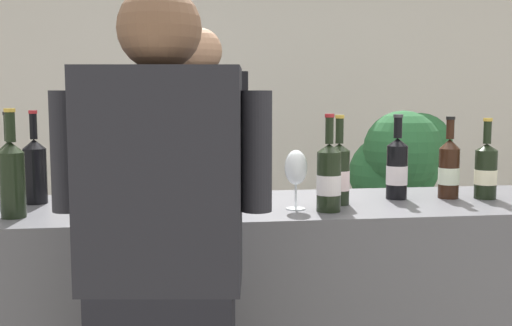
# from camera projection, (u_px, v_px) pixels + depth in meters

# --- Properties ---
(wall_back) EXTENTS (8.00, 0.10, 2.80)m
(wall_back) POSITION_uv_depth(u_px,v_px,m) (218.00, 90.00, 4.72)
(wall_back) COLOR beige
(wall_back) RESTS_ON ground_plane
(wine_bottle_0) EXTENTS (0.08, 0.08, 0.33)m
(wine_bottle_0) POSITION_uv_depth(u_px,v_px,m) (329.00, 177.00, 2.05)
(wine_bottle_0) COLOR black
(wine_bottle_0) RESTS_ON counter
(wine_bottle_1) EXTENTS (0.08, 0.08, 0.35)m
(wine_bottle_1) POSITION_uv_depth(u_px,v_px,m) (12.00, 176.00, 1.94)
(wine_bottle_1) COLOR black
(wine_bottle_1) RESTS_ON counter
(wine_bottle_2) EXTENTS (0.08, 0.08, 0.35)m
(wine_bottle_2) POSITION_uv_depth(u_px,v_px,m) (178.00, 168.00, 2.27)
(wine_bottle_2) COLOR black
(wine_bottle_2) RESTS_ON counter
(wine_bottle_3) EXTENTS (0.08, 0.08, 0.34)m
(wine_bottle_3) POSITION_uv_depth(u_px,v_px,m) (35.00, 169.00, 2.21)
(wine_bottle_3) COLOR black
(wine_bottle_3) RESTS_ON counter
(wine_bottle_4) EXTENTS (0.08, 0.08, 0.34)m
(wine_bottle_4) POSITION_uv_depth(u_px,v_px,m) (103.00, 176.00, 2.04)
(wine_bottle_4) COLOR black
(wine_bottle_4) RESTS_ON counter
(wine_bottle_5) EXTENTS (0.08, 0.08, 0.31)m
(wine_bottle_5) POSITION_uv_depth(u_px,v_px,m) (449.00, 168.00, 2.32)
(wine_bottle_5) COLOR black
(wine_bottle_5) RESTS_ON counter
(wine_bottle_6) EXTENTS (0.08, 0.08, 0.31)m
(wine_bottle_6) POSITION_uv_depth(u_px,v_px,m) (485.00, 170.00, 2.32)
(wine_bottle_6) COLOR black
(wine_bottle_6) RESTS_ON counter
(wine_bottle_7) EXTENTS (0.08, 0.08, 0.32)m
(wine_bottle_7) POSITION_uv_depth(u_px,v_px,m) (339.00, 173.00, 2.18)
(wine_bottle_7) COLOR black
(wine_bottle_7) RESTS_ON counter
(wine_bottle_8) EXTENTS (0.08, 0.08, 0.32)m
(wine_bottle_8) POSITION_uv_depth(u_px,v_px,m) (183.00, 179.00, 2.01)
(wine_bottle_8) COLOR black
(wine_bottle_8) RESTS_ON counter
(wine_bottle_9) EXTENTS (0.08, 0.08, 0.32)m
(wine_bottle_9) POSITION_uv_depth(u_px,v_px,m) (397.00, 168.00, 2.31)
(wine_bottle_9) COLOR black
(wine_bottle_9) RESTS_ON counter
(wine_bottle_10) EXTENTS (0.09, 0.09, 0.32)m
(wine_bottle_10) POSITION_uv_depth(u_px,v_px,m) (135.00, 181.00, 2.00)
(wine_bottle_10) COLOR black
(wine_bottle_10) RESTS_ON counter
(wine_bottle_11) EXTENTS (0.08, 0.08, 0.33)m
(wine_bottle_11) POSITION_uv_depth(u_px,v_px,m) (10.00, 169.00, 2.22)
(wine_bottle_11) COLOR black
(wine_bottle_11) RESTS_ON counter
(wine_glass) EXTENTS (0.08, 0.08, 0.21)m
(wine_glass) POSITION_uv_depth(u_px,v_px,m) (296.00, 169.00, 2.09)
(wine_glass) COLOR silver
(wine_glass) RESTS_ON counter
(person_server) EXTENTS (0.54, 0.30, 1.65)m
(person_server) POSITION_uv_depth(u_px,v_px,m) (201.00, 214.00, 2.79)
(person_server) COLOR black
(person_server) RESTS_ON ground_plane
(person_guest) EXTENTS (0.56, 0.29, 1.62)m
(person_guest) POSITION_uv_depth(u_px,v_px,m) (164.00, 306.00, 1.61)
(person_guest) COLOR black
(person_guest) RESTS_ON ground_plane
(potted_shrub) EXTENTS (0.64, 0.58, 1.27)m
(potted_shrub) POSITION_uv_depth(u_px,v_px,m) (403.00, 173.00, 3.63)
(potted_shrub) COLOR brown
(potted_shrub) RESTS_ON ground_plane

